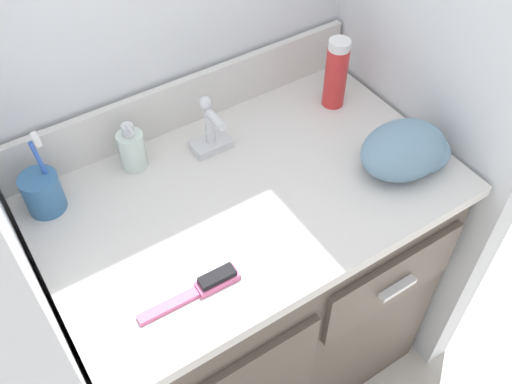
{
  "coord_description": "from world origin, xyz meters",
  "views": [
    {
      "loc": [
        -0.44,
        -0.71,
        1.71
      ],
      "look_at": [
        0.0,
        -0.03,
        0.82
      ],
      "focal_mm": 40.0,
      "sensor_mm": 36.0,
      "label": 1
    }
  ],
  "objects_px": {
    "shaving_cream_can": "(336,74)",
    "hairbrush": "(203,287)",
    "soap_dispenser": "(132,149)",
    "hand_towel": "(408,150)",
    "toothbrush_cup": "(43,192)"
  },
  "relations": [
    {
      "from": "soap_dispenser",
      "to": "shaving_cream_can",
      "type": "xyz_separation_m",
      "value": [
        0.51,
        -0.07,
        0.04
      ]
    },
    {
      "from": "toothbrush_cup",
      "to": "soap_dispenser",
      "type": "xyz_separation_m",
      "value": [
        0.21,
        0.01,
        0.0
      ]
    },
    {
      "from": "shaving_cream_can",
      "to": "hairbrush",
      "type": "relative_size",
      "value": 0.88
    },
    {
      "from": "toothbrush_cup",
      "to": "hairbrush",
      "type": "bearing_deg",
      "value": -64.24
    },
    {
      "from": "soap_dispenser",
      "to": "shaving_cream_can",
      "type": "bearing_deg",
      "value": -7.65
    },
    {
      "from": "soap_dispenser",
      "to": "hairbrush",
      "type": "relative_size",
      "value": 0.6
    },
    {
      "from": "soap_dispenser",
      "to": "hand_towel",
      "type": "bearing_deg",
      "value": -33.33
    },
    {
      "from": "toothbrush_cup",
      "to": "hairbrush",
      "type": "distance_m",
      "value": 0.4
    },
    {
      "from": "hand_towel",
      "to": "toothbrush_cup",
      "type": "bearing_deg",
      "value": 155.95
    },
    {
      "from": "hand_towel",
      "to": "shaving_cream_can",
      "type": "bearing_deg",
      "value": 89.27
    },
    {
      "from": "soap_dispenser",
      "to": "toothbrush_cup",
      "type": "bearing_deg",
      "value": -175.88
    },
    {
      "from": "soap_dispenser",
      "to": "hand_towel",
      "type": "height_order",
      "value": "soap_dispenser"
    },
    {
      "from": "hand_towel",
      "to": "hairbrush",
      "type": "bearing_deg",
      "value": -175.83
    },
    {
      "from": "toothbrush_cup",
      "to": "shaving_cream_can",
      "type": "xyz_separation_m",
      "value": [
        0.72,
        -0.05,
        0.04
      ]
    },
    {
      "from": "shaving_cream_can",
      "to": "hairbrush",
      "type": "xyz_separation_m",
      "value": [
        -0.55,
        -0.3,
        -0.08
      ]
    }
  ]
}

